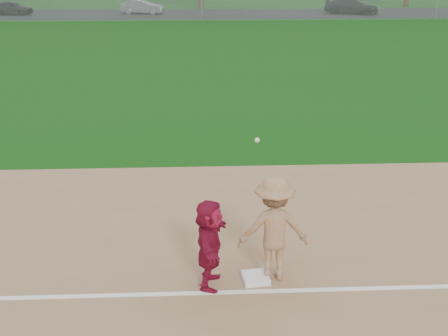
{
  "coord_description": "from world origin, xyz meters",
  "views": [
    {
      "loc": [
        -0.48,
        -8.54,
        5.11
      ],
      "look_at": [
        0.0,
        1.5,
        1.3
      ],
      "focal_mm": 45.0,
      "sensor_mm": 36.0,
      "label": 1
    }
  ],
  "objects_px": {
    "car_mid": "(142,7)",
    "base_runner": "(209,244)",
    "car_right": "(351,6)",
    "first_base": "(256,278)",
    "car_left": "(12,8)"
  },
  "relations": [
    {
      "from": "car_mid",
      "to": "base_runner",
      "type": "bearing_deg",
      "value": -166.48
    },
    {
      "from": "car_mid",
      "to": "car_left",
      "type": "bearing_deg",
      "value": 99.26
    },
    {
      "from": "car_left",
      "to": "first_base",
      "type": "bearing_deg",
      "value": -151.46
    },
    {
      "from": "base_runner",
      "to": "car_mid",
      "type": "height_order",
      "value": "base_runner"
    },
    {
      "from": "car_left",
      "to": "car_right",
      "type": "relative_size",
      "value": 0.73
    },
    {
      "from": "first_base",
      "to": "base_runner",
      "type": "xyz_separation_m",
      "value": [
        -0.77,
        -0.1,
        0.71
      ]
    },
    {
      "from": "first_base",
      "to": "base_runner",
      "type": "relative_size",
      "value": 0.28
    },
    {
      "from": "first_base",
      "to": "car_mid",
      "type": "bearing_deg",
      "value": 97.3
    },
    {
      "from": "first_base",
      "to": "car_mid",
      "type": "height_order",
      "value": "car_mid"
    },
    {
      "from": "first_base",
      "to": "car_right",
      "type": "height_order",
      "value": "car_right"
    },
    {
      "from": "car_mid",
      "to": "first_base",
      "type": "bearing_deg",
      "value": -165.53
    },
    {
      "from": "base_runner",
      "to": "car_right",
      "type": "distance_m",
      "value": 47.76
    },
    {
      "from": "car_left",
      "to": "car_right",
      "type": "distance_m",
      "value": 31.33
    },
    {
      "from": "first_base",
      "to": "car_left",
      "type": "height_order",
      "value": "car_left"
    },
    {
      "from": "car_right",
      "to": "car_left",
      "type": "bearing_deg",
      "value": 111.38
    }
  ]
}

